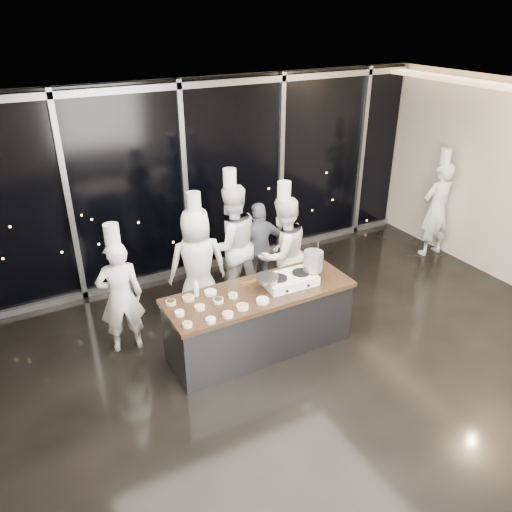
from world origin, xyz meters
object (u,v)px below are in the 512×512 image
at_px(demo_counter, 260,320).
at_px(chef_side, 436,208).
at_px(chef_far_left, 120,296).
at_px(chef_left, 198,264).
at_px(chef_center, 231,244).
at_px(guest, 260,248).
at_px(chef_right, 282,253).
at_px(stock_pot, 313,261).
at_px(stove, 290,280).
at_px(frying_pan, 266,278).

xyz_separation_m(demo_counter, chef_side, (4.20, 1.03, 0.44)).
height_order(chef_far_left, chef_left, chef_left).
distance_m(demo_counter, chef_far_left, 1.83).
relative_size(chef_center, guest, 1.41).
distance_m(chef_right, chef_side, 3.38).
relative_size(chef_left, chef_side, 0.98).
distance_m(stock_pot, chef_side, 3.61).
xyz_separation_m(stove, guest, (0.32, 1.39, -0.21)).
bearing_deg(chef_center, demo_counter, 78.55).
height_order(demo_counter, chef_far_left, chef_far_left).
relative_size(demo_counter, stock_pot, 9.56).
xyz_separation_m(chef_center, guest, (0.51, 0.03, -0.20)).
height_order(demo_counter, chef_center, chef_center).
bearing_deg(chef_center, frying_pan, 82.31).
relative_size(stove, chef_center, 0.33).
height_order(chef_left, guest, chef_left).
xyz_separation_m(chef_far_left, guest, (2.31, 0.48, -0.06)).
bearing_deg(frying_pan, demo_counter, 177.10).
bearing_deg(chef_center, stock_pot, 109.65).
bearing_deg(demo_counter, frying_pan, -5.22).
distance_m(frying_pan, chef_side, 4.24).
distance_m(chef_far_left, chef_right, 2.39).
height_order(chef_far_left, guest, chef_far_left).
bearing_deg(chef_side, stove, 16.90).
distance_m(chef_center, guest, 0.54).
distance_m(demo_counter, stove, 0.67).
height_order(stove, chef_center, chef_center).
height_order(stock_pot, chef_left, chef_left).
bearing_deg(chef_far_left, frying_pan, 159.66).
bearing_deg(chef_side, chef_far_left, 2.67).
distance_m(guest, chef_right, 0.58).
height_order(demo_counter, frying_pan, frying_pan).
bearing_deg(guest, chef_left, 17.45).
distance_m(frying_pan, chef_right, 1.11).
relative_size(stove, stock_pot, 2.71).
height_order(frying_pan, stock_pot, stock_pot).
bearing_deg(chef_left, stock_pot, 144.83).
height_order(demo_counter, stock_pot, stock_pot).
bearing_deg(chef_left, chef_center, -152.35).
distance_m(frying_pan, chef_left, 1.25).
relative_size(stock_pot, chef_right, 0.13).
relative_size(stove, chef_side, 0.35).
bearing_deg(frying_pan, stove, -1.89).
bearing_deg(guest, chef_center, 9.89).
height_order(stock_pot, guest, guest).
distance_m(frying_pan, chef_center, 1.35).
relative_size(demo_counter, chef_left, 1.27).
relative_size(chef_left, chef_center, 0.91).
distance_m(stove, chef_left, 1.43).
xyz_separation_m(stock_pot, chef_far_left, (-2.33, 0.94, -0.35)).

